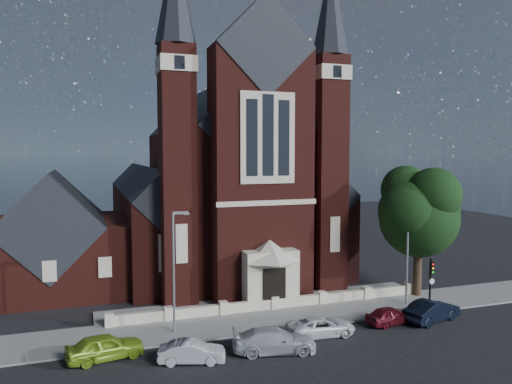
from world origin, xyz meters
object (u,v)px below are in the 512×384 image
car_white_suv (321,326)px  street_tree (422,213)px  car_navy (432,311)px  car_dark_red (391,315)px  car_lime_van (105,347)px  car_silver_a (192,352)px  car_silver_b (274,340)px  parish_hall (54,244)px  street_lamp_right (408,248)px  church (218,187)px  street_lamp_left (175,265)px  traffic_signal (431,277)px

car_white_suv → street_tree: bearing=-63.4°
car_navy → car_dark_red: bearing=65.5°
car_lime_van → car_silver_a: car_lime_van is taller
car_dark_red → car_silver_b: bearing=94.6°
street_tree → car_lime_van: size_ratio=2.44×
parish_hall → street_lamp_right: (26.09, -14.00, 0.59)m
church → car_silver_a: church is taller
car_silver_b → car_navy: size_ratio=1.08×
parish_hall → car_navy: 31.19m
church → street_lamp_left: 20.84m
car_navy → car_white_suv: bearing=72.9°
car_dark_red → street_lamp_right: bearing=-56.0°
street_lamp_left → car_lime_van: 6.57m
car_navy → traffic_signal: bearing=-52.3°
street_tree → car_white_suv: street_tree is taller
street_tree → car_dark_red: size_ratio=2.91×
car_silver_a → car_dark_red: car_dark_red is taller
car_white_suv → car_dark_red: car_dark_red is taller
parish_hall → car_silver_a: size_ratio=3.23×
car_silver_b → church: bearing=5.8°
traffic_signal → car_dark_red: bearing=-161.3°
car_dark_red → car_navy: size_ratio=0.80×
car_white_suv → car_dark_red: size_ratio=1.22×
church → street_lamp_left: church is taller
street_tree → car_silver_b: bearing=-156.6°
car_white_suv → car_dark_red: 5.53m
parish_hall → street_tree: street_tree is taller
car_lime_van → car_dark_red: size_ratio=1.19×
car_silver_a → car_navy: 17.48m
street_lamp_left → parish_hall: bearing=120.0°
street_lamp_left → car_dark_red: 15.26m
street_lamp_left → car_navy: street_lamp_left is taller
street_lamp_left → street_lamp_right: 18.00m
street_tree → traffic_signal: street_tree is taller
church → car_white_suv: church is taller
parish_hall → car_silver_a: parish_hall is taller
church → traffic_signal: bearing=-61.8°
car_lime_van → car_navy: size_ratio=0.95×
car_lime_van → car_dark_red: 18.97m
car_silver_a → car_white_suv: bearing=-65.5°
street_tree → car_dark_red: street_tree is taller
parish_hall → car_navy: size_ratio=2.64×
church → street_lamp_left: bearing=-112.7°
car_lime_van → car_dark_red: car_lime_van is taller
parish_hall → car_white_suv: 24.58m
car_dark_red → car_navy: bearing=-104.5°
car_silver_a → traffic_signal: bearing=-64.5°
street_lamp_right → car_silver_b: street_lamp_right is taller
traffic_signal → car_silver_b: (-13.87, -3.41, -1.86)m
car_white_suv → street_lamp_right: bearing=-66.6°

